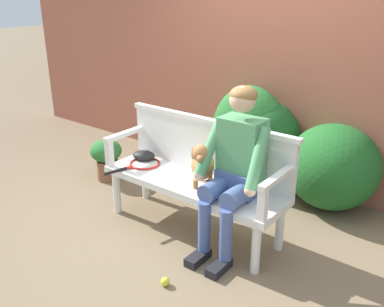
{
  "coord_description": "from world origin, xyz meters",
  "views": [
    {
      "loc": [
        1.98,
        -2.56,
        2.01
      ],
      "look_at": [
        0.0,
        0.0,
        0.73
      ],
      "focal_mm": 39.22,
      "sensor_mm": 36.0,
      "label": 1
    }
  ],
  "objects_px": {
    "person_seated": "(235,165)",
    "baseball_glove": "(144,155)",
    "garden_bench": "(192,187)",
    "dog_on_bench": "(203,164)",
    "potted_plant": "(106,156)",
    "tennis_racket": "(142,164)",
    "tennis_ball": "(165,282)"
  },
  "relations": [
    {
      "from": "person_seated",
      "to": "dog_on_bench",
      "type": "relative_size",
      "value": 3.37
    },
    {
      "from": "garden_bench",
      "to": "baseball_glove",
      "type": "height_order",
      "value": "baseball_glove"
    },
    {
      "from": "dog_on_bench",
      "to": "baseball_glove",
      "type": "xyz_separation_m",
      "value": [
        -0.78,
        0.11,
        -0.15
      ]
    },
    {
      "from": "tennis_ball",
      "to": "potted_plant",
      "type": "distance_m",
      "value": 1.98
    },
    {
      "from": "baseball_glove",
      "to": "potted_plant",
      "type": "relative_size",
      "value": 0.47
    },
    {
      "from": "potted_plant",
      "to": "baseball_glove",
      "type": "bearing_deg",
      "value": -12.12
    },
    {
      "from": "person_seated",
      "to": "potted_plant",
      "type": "xyz_separation_m",
      "value": [
        -1.82,
        0.26,
        -0.47
      ]
    },
    {
      "from": "dog_on_bench",
      "to": "potted_plant",
      "type": "relative_size",
      "value": 0.86
    },
    {
      "from": "baseball_glove",
      "to": "tennis_ball",
      "type": "bearing_deg",
      "value": -56.74
    },
    {
      "from": "person_seated",
      "to": "tennis_ball",
      "type": "relative_size",
      "value": 20.38
    },
    {
      "from": "garden_bench",
      "to": "dog_on_bench",
      "type": "distance_m",
      "value": 0.29
    },
    {
      "from": "garden_bench",
      "to": "person_seated",
      "type": "xyz_separation_m",
      "value": [
        0.43,
        -0.01,
        0.33
      ]
    },
    {
      "from": "garden_bench",
      "to": "tennis_ball",
      "type": "relative_size",
      "value": 25.17
    },
    {
      "from": "tennis_racket",
      "to": "tennis_ball",
      "type": "relative_size",
      "value": 8.82
    },
    {
      "from": "person_seated",
      "to": "baseball_glove",
      "type": "height_order",
      "value": "person_seated"
    },
    {
      "from": "dog_on_bench",
      "to": "tennis_racket",
      "type": "relative_size",
      "value": 0.69
    },
    {
      "from": "baseball_glove",
      "to": "person_seated",
      "type": "bearing_deg",
      "value": -22.01
    },
    {
      "from": "person_seated",
      "to": "dog_on_bench",
      "type": "bearing_deg",
      "value": -178.0
    },
    {
      "from": "dog_on_bench",
      "to": "baseball_glove",
      "type": "height_order",
      "value": "dog_on_bench"
    },
    {
      "from": "potted_plant",
      "to": "garden_bench",
      "type": "bearing_deg",
      "value": -10.01
    },
    {
      "from": "tennis_racket",
      "to": "person_seated",
      "type": "bearing_deg",
      "value": 0.01
    },
    {
      "from": "garden_bench",
      "to": "baseball_glove",
      "type": "distance_m",
      "value": 0.66
    },
    {
      "from": "person_seated",
      "to": "tennis_ball",
      "type": "xyz_separation_m",
      "value": [
        -0.12,
        -0.71,
        -0.71
      ]
    },
    {
      "from": "person_seated",
      "to": "baseball_glove",
      "type": "distance_m",
      "value": 1.11
    },
    {
      "from": "potted_plant",
      "to": "person_seated",
      "type": "bearing_deg",
      "value": -8.12
    },
    {
      "from": "person_seated",
      "to": "baseball_glove",
      "type": "relative_size",
      "value": 6.12
    },
    {
      "from": "tennis_racket",
      "to": "baseball_glove",
      "type": "height_order",
      "value": "baseball_glove"
    },
    {
      "from": "person_seated",
      "to": "potted_plant",
      "type": "bearing_deg",
      "value": 171.88
    },
    {
      "from": "baseball_glove",
      "to": "garden_bench",
      "type": "bearing_deg",
      "value": -24.25
    },
    {
      "from": "tennis_ball",
      "to": "potted_plant",
      "type": "relative_size",
      "value": 0.14
    },
    {
      "from": "garden_bench",
      "to": "potted_plant",
      "type": "height_order",
      "value": "garden_bench"
    },
    {
      "from": "garden_bench",
      "to": "tennis_ball",
      "type": "height_order",
      "value": "garden_bench"
    }
  ]
}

